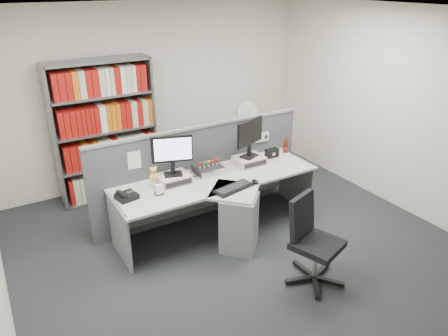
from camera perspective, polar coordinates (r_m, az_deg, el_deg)
ground at (r=5.01m, az=3.88°, el=-12.31°), size 5.50×5.50×0.00m
room_shell at (r=4.20m, az=4.57°, el=7.68°), size 5.04×5.54×2.72m
partition at (r=5.61m, az=-3.09°, el=-0.33°), size 3.00×0.08×1.27m
desk at (r=5.18m, az=0.31°, el=-4.89°), size 2.60×1.20×0.72m
monitor_riser_left at (r=5.13m, az=-6.83°, el=-1.44°), size 0.38×0.31×0.10m
monitor_riser_right at (r=5.61m, az=3.43°, el=1.06°), size 0.38×0.31×0.10m
monitor_left at (r=4.99m, az=-7.03°, el=2.14°), size 0.47×0.22×0.50m
monitor_right at (r=5.48m, az=3.51°, el=4.46°), size 0.48×0.23×0.51m
desktop_pc at (r=5.36m, az=-2.17°, el=-0.15°), size 0.34×0.30×0.09m
figurines at (r=5.31m, az=-2.10°, el=0.73°), size 0.29×0.05×0.09m
keyboard at (r=4.95m, az=1.28°, el=-2.72°), size 0.52×0.28×0.03m
mouse at (r=5.10m, az=4.26°, el=-1.84°), size 0.07×0.11×0.04m
desk_phone at (r=4.86m, az=-13.06°, el=-3.71°), size 0.26×0.24×0.09m
desk_calendar at (r=4.87m, az=-8.78°, el=-3.00°), size 0.10×0.08×0.12m
plush_toy at (r=4.96m, az=-9.48°, el=-0.94°), size 0.10×0.10×0.18m
speaker at (r=5.85m, az=6.47°, el=2.03°), size 0.18×0.10×0.12m
cola_bottle at (r=6.02m, az=8.34°, el=2.83°), size 0.07×0.07×0.22m
shelving_unit at (r=6.23m, az=-15.78°, el=4.61°), size 1.41×0.40×2.00m
filing_cabinet at (r=6.87m, az=2.89°, el=1.79°), size 0.45×0.61×0.70m
desk_fan at (r=6.64m, az=3.01°, el=7.27°), size 0.31×0.20×0.54m
office_chair at (r=4.54m, az=11.70°, el=-9.28°), size 0.64×0.62×0.95m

